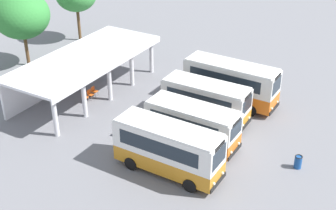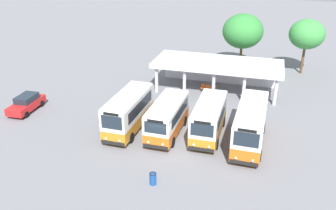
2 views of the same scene
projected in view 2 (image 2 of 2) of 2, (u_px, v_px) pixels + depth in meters
The scene contains 13 objects.
ground_plane at pixel (167, 148), 29.06m from camera, with size 180.00×180.00×0.00m, color slate.
city_bus_nearest_orange at pixel (129, 111), 31.26m from camera, with size 2.38×7.11×3.35m.
city_bus_second_in_row at pixel (167, 117), 30.57m from camera, with size 2.41×6.58×3.04m.
city_bus_middle_cream at pixel (209, 118), 30.27m from camera, with size 2.36×6.67×3.10m.
city_bus_fourth_amber at pixel (250, 124), 28.88m from camera, with size 2.47×7.69×3.46m.
parked_car_flank at pixel (26, 103), 35.18m from camera, with size 1.97×4.37×1.62m.
terminal_canopy at pixel (218, 67), 39.90m from camera, with size 14.12×5.83×3.40m.
waiting_chair_end_by_column at pixel (203, 87), 39.93m from camera, with size 0.44×0.44×0.86m.
waiting_chair_second_from_end at pixel (208, 88), 39.72m from camera, with size 0.44×0.44×0.86m.
waiting_chair_middle_seat at pixel (214, 88), 39.62m from camera, with size 0.44×0.44×0.86m.
roadside_tree_behind_canopy at pixel (243, 31), 45.56m from camera, with size 5.21×5.21×7.22m.
roadside_tree_east_of_canopy at pixel (307, 34), 43.67m from camera, with size 4.33×4.33×6.93m.
litter_bin_apron at pixel (153, 179), 24.55m from camera, with size 0.49×0.49×0.90m.
Camera 2 is at (7.02, -23.91, 15.36)m, focal length 37.80 mm.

